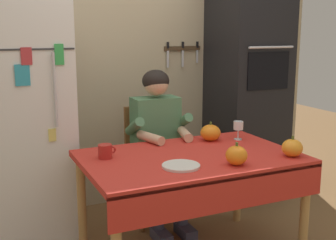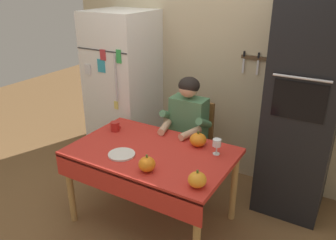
{
  "view_description": "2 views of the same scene",
  "coord_description": "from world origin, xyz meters",
  "px_view_note": "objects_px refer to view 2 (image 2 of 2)",
  "views": [
    {
      "loc": [
        -1.28,
        -2.36,
        1.55
      ],
      "look_at": [
        -0.09,
        0.25,
        0.95
      ],
      "focal_mm": 47.0,
      "sensor_mm": 36.0,
      "label": 1
    },
    {
      "loc": [
        1.45,
        -2.08,
        2.14
      ],
      "look_at": [
        0.07,
        0.25,
        0.99
      ],
      "focal_mm": 36.23,
      "sensor_mm": 36.0,
      "label": 2
    }
  ],
  "objects_px": {
    "coffee_mug": "(115,126)",
    "pumpkin_medium": "(147,164)",
    "seated_person": "(185,127)",
    "pumpkin_large": "(197,180)",
    "dining_table": "(150,160)",
    "pumpkin_small": "(198,140)",
    "refrigerator": "(124,89)",
    "chair_behind_person": "(193,140)",
    "wine_glass": "(217,143)",
    "serving_tray": "(122,154)",
    "wall_oven": "(303,107)"
  },
  "relations": [
    {
      "from": "refrigerator",
      "to": "dining_table",
      "type": "xyz_separation_m",
      "value": [
        0.95,
        -0.88,
        -0.24
      ]
    },
    {
      "from": "chair_behind_person",
      "to": "seated_person",
      "type": "xyz_separation_m",
      "value": [
        -0.0,
        -0.19,
        0.23
      ]
    },
    {
      "from": "refrigerator",
      "to": "wine_glass",
      "type": "relative_size",
      "value": 12.92
    },
    {
      "from": "coffee_mug",
      "to": "pumpkin_medium",
      "type": "height_order",
      "value": "pumpkin_medium"
    },
    {
      "from": "refrigerator",
      "to": "pumpkin_large",
      "type": "relative_size",
      "value": 13.18
    },
    {
      "from": "coffee_mug",
      "to": "wine_glass",
      "type": "xyz_separation_m",
      "value": [
        1.04,
        0.06,
        0.06
      ]
    },
    {
      "from": "pumpkin_large",
      "to": "pumpkin_medium",
      "type": "xyz_separation_m",
      "value": [
        -0.43,
        -0.0,
        0.0
      ]
    },
    {
      "from": "dining_table",
      "to": "pumpkin_small",
      "type": "xyz_separation_m",
      "value": [
        0.31,
        0.3,
        0.14
      ]
    },
    {
      "from": "wall_oven",
      "to": "seated_person",
      "type": "bearing_deg",
      "value": -162.69
    },
    {
      "from": "wine_glass",
      "to": "wall_oven",
      "type": "bearing_deg",
      "value": 51.67
    },
    {
      "from": "wine_glass",
      "to": "pumpkin_large",
      "type": "relative_size",
      "value": 1.02
    },
    {
      "from": "wine_glass",
      "to": "pumpkin_medium",
      "type": "height_order",
      "value": "pumpkin_medium"
    },
    {
      "from": "coffee_mug",
      "to": "serving_tray",
      "type": "height_order",
      "value": "coffee_mug"
    },
    {
      "from": "pumpkin_small",
      "to": "chair_behind_person",
      "type": "bearing_deg",
      "value": 120.1
    },
    {
      "from": "coffee_mug",
      "to": "wall_oven",
      "type": "bearing_deg",
      "value": 25.13
    },
    {
      "from": "wine_glass",
      "to": "dining_table",
      "type": "bearing_deg",
      "value": -154.61
    },
    {
      "from": "coffee_mug",
      "to": "wine_glass",
      "type": "distance_m",
      "value": 1.04
    },
    {
      "from": "seated_person",
      "to": "pumpkin_medium",
      "type": "distance_m",
      "value": 0.9
    },
    {
      "from": "coffee_mug",
      "to": "pumpkin_medium",
      "type": "bearing_deg",
      "value": -34.19
    },
    {
      "from": "wine_glass",
      "to": "pumpkin_large",
      "type": "distance_m",
      "value": 0.53
    },
    {
      "from": "pumpkin_large",
      "to": "pumpkin_small",
      "type": "height_order",
      "value": "pumpkin_small"
    },
    {
      "from": "wine_glass",
      "to": "pumpkin_medium",
      "type": "xyz_separation_m",
      "value": [
        -0.36,
        -0.52,
        -0.04
      ]
    },
    {
      "from": "seated_person",
      "to": "pumpkin_medium",
      "type": "height_order",
      "value": "seated_person"
    },
    {
      "from": "pumpkin_small",
      "to": "serving_tray",
      "type": "xyz_separation_m",
      "value": [
        -0.48,
        -0.48,
        -0.05
      ]
    },
    {
      "from": "chair_behind_person",
      "to": "coffee_mug",
      "type": "height_order",
      "value": "chair_behind_person"
    },
    {
      "from": "refrigerator",
      "to": "dining_table",
      "type": "distance_m",
      "value": 1.32
    },
    {
      "from": "wall_oven",
      "to": "chair_behind_person",
      "type": "distance_m",
      "value": 1.16
    },
    {
      "from": "chair_behind_person",
      "to": "serving_tray",
      "type": "height_order",
      "value": "chair_behind_person"
    },
    {
      "from": "wall_oven",
      "to": "pumpkin_small",
      "type": "distance_m",
      "value": 1.0
    },
    {
      "from": "wall_oven",
      "to": "wine_glass",
      "type": "xyz_separation_m",
      "value": [
        -0.54,
        -0.68,
        -0.21
      ]
    },
    {
      "from": "refrigerator",
      "to": "chair_behind_person",
      "type": "distance_m",
      "value": 1.05
    },
    {
      "from": "chair_behind_person",
      "to": "pumpkin_small",
      "type": "relative_size",
      "value": 6.21
    },
    {
      "from": "refrigerator",
      "to": "coffee_mug",
      "type": "distance_m",
      "value": 0.83
    },
    {
      "from": "refrigerator",
      "to": "seated_person",
      "type": "bearing_deg",
      "value": -15.97
    },
    {
      "from": "seated_person",
      "to": "coffee_mug",
      "type": "height_order",
      "value": "seated_person"
    },
    {
      "from": "wine_glass",
      "to": "pumpkin_medium",
      "type": "relative_size",
      "value": 0.98
    },
    {
      "from": "wall_oven",
      "to": "serving_tray",
      "type": "height_order",
      "value": "wall_oven"
    },
    {
      "from": "seated_person",
      "to": "serving_tray",
      "type": "height_order",
      "value": "seated_person"
    },
    {
      "from": "wall_oven",
      "to": "dining_table",
      "type": "distance_m",
      "value": 1.45
    },
    {
      "from": "seated_person",
      "to": "chair_behind_person",
      "type": "bearing_deg",
      "value": 90.0
    },
    {
      "from": "dining_table",
      "to": "wine_glass",
      "type": "bearing_deg",
      "value": 25.39
    },
    {
      "from": "seated_person",
      "to": "pumpkin_small",
      "type": "xyz_separation_m",
      "value": [
        0.28,
        -0.3,
        0.06
      ]
    },
    {
      "from": "coffee_mug",
      "to": "serving_tray",
      "type": "xyz_separation_m",
      "value": [
        0.36,
        -0.37,
        -0.04
      ]
    },
    {
      "from": "dining_table",
      "to": "wall_oven",
      "type": "bearing_deg",
      "value": 41.31
    },
    {
      "from": "dining_table",
      "to": "coffee_mug",
      "type": "relative_size",
      "value": 11.98
    },
    {
      "from": "dining_table",
      "to": "coffee_mug",
      "type": "bearing_deg",
      "value": 160.88
    },
    {
      "from": "wine_glass",
      "to": "chair_behind_person",
      "type": "bearing_deg",
      "value": 131.54
    },
    {
      "from": "chair_behind_person",
      "to": "coffee_mug",
      "type": "distance_m",
      "value": 0.87
    },
    {
      "from": "seated_person",
      "to": "pumpkin_large",
      "type": "distance_m",
      "value": 1.04
    },
    {
      "from": "wall_oven",
      "to": "seated_person",
      "type": "distance_m",
      "value": 1.12
    }
  ]
}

